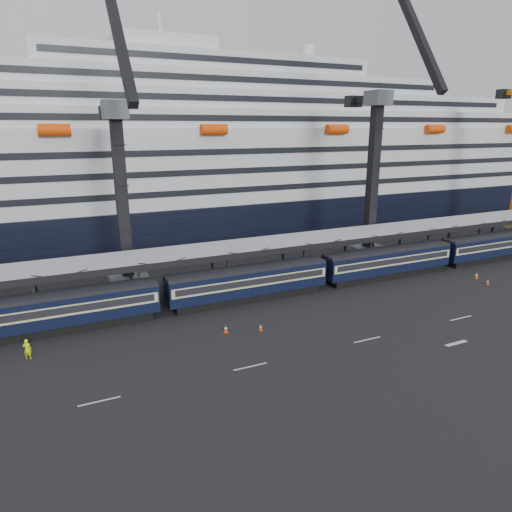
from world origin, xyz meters
name	(u,v)px	position (x,y,z in m)	size (l,w,h in m)	color
ground	(359,320)	(0.00, 0.00, 0.00)	(260.00, 260.00, 0.00)	black
lane_markings	(457,326)	(8.15, -5.23, 0.01)	(111.00, 4.27, 0.02)	beige
train	(275,278)	(-4.65, 10.00, 2.20)	(133.05, 3.00, 4.05)	black
canopy	(294,241)	(0.00, 14.00, 5.25)	(130.00, 6.25, 5.53)	#999BA1
cruise_ship	(204,166)	(-1.08, 45.99, 12.34)	(214.09, 28.84, 34.00)	black
crane_dark_near	(122,193)	(-20.00, 18.59, 11.93)	(4.50, 17.75, 35.08)	#494C50
crane_dark_mid	(375,170)	(15.00, 17.59, 13.36)	(4.50, 18.24, 39.64)	#494C50
worker	(27,349)	(-30.80, 5.15, 0.92)	(0.67, 0.44, 1.84)	#FAFF0D
traffic_cone_c	(261,327)	(-10.22, 2.01, 0.33)	(0.34, 0.34, 0.68)	#F64607
traffic_cone_d	(226,329)	(-13.50, 3.00, 0.40)	(0.40, 0.40, 0.80)	#F64607
traffic_cone_e	(488,282)	(21.56, 2.27, 0.38)	(0.38, 0.38, 0.76)	#F64607
traffic_cone_f	(477,275)	(22.36, 4.64, 0.43)	(0.44, 0.44, 0.87)	#F64607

